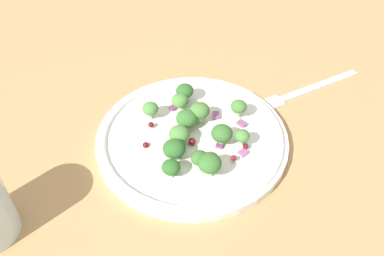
# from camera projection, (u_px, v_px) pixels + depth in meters

# --- Properties ---
(ground_plane) EXTENTS (1.80, 1.80, 0.02)m
(ground_plane) POSITION_uv_depth(u_px,v_px,m) (203.00, 139.00, 0.59)
(ground_plane) COLOR tan
(plate) EXTENTS (0.26, 0.26, 0.02)m
(plate) POSITION_uv_depth(u_px,v_px,m) (192.00, 138.00, 0.57)
(plate) COLOR white
(plate) RESTS_ON ground_plane
(dressing_pool) EXTENTS (0.15, 0.15, 0.00)m
(dressing_pool) POSITION_uv_depth(u_px,v_px,m) (192.00, 135.00, 0.57)
(dressing_pool) COLOR white
(dressing_pool) RESTS_ON plate
(broccoli_floret_0) EXTENTS (0.03, 0.03, 0.03)m
(broccoli_floret_0) POSITION_uv_depth(u_px,v_px,m) (222.00, 134.00, 0.54)
(broccoli_floret_0) COLOR #8EB77A
(broccoli_floret_0) RESTS_ON plate
(broccoli_floret_1) EXTENTS (0.02, 0.02, 0.02)m
(broccoli_floret_1) POSITION_uv_depth(u_px,v_px,m) (242.00, 136.00, 0.54)
(broccoli_floret_1) COLOR #8EB77A
(broccoli_floret_1) RESTS_ON plate
(broccoli_floret_2) EXTENTS (0.02, 0.02, 0.02)m
(broccoli_floret_2) POSITION_uv_depth(u_px,v_px,m) (199.00, 158.00, 0.52)
(broccoli_floret_2) COLOR #9EC684
(broccoli_floret_2) RESTS_ON plate
(broccoli_floret_3) EXTENTS (0.02, 0.02, 0.02)m
(broccoli_floret_3) POSITION_uv_depth(u_px,v_px,m) (180.00, 101.00, 0.60)
(broccoli_floret_3) COLOR #ADD18E
(broccoli_floret_3) RESTS_ON plate
(broccoli_floret_4) EXTENTS (0.03, 0.03, 0.03)m
(broccoli_floret_4) POSITION_uv_depth(u_px,v_px,m) (179.00, 134.00, 0.54)
(broccoli_floret_4) COLOR #ADD18E
(broccoli_floret_4) RESTS_ON plate
(broccoli_floret_5) EXTENTS (0.03, 0.03, 0.03)m
(broccoli_floret_5) POSITION_uv_depth(u_px,v_px,m) (200.00, 111.00, 0.57)
(broccoli_floret_5) COLOR #ADD18E
(broccoli_floret_5) RESTS_ON plate
(broccoli_floret_6) EXTENTS (0.02, 0.02, 0.02)m
(broccoli_floret_6) POSITION_uv_depth(u_px,v_px,m) (171.00, 168.00, 0.51)
(broccoli_floret_6) COLOR #9EC684
(broccoli_floret_6) RESTS_ON plate
(broccoli_floret_7) EXTENTS (0.03, 0.03, 0.03)m
(broccoli_floret_7) POSITION_uv_depth(u_px,v_px,m) (188.00, 90.00, 0.61)
(broccoli_floret_7) COLOR #ADD18E
(broccoli_floret_7) RESTS_ON plate
(broccoli_floret_8) EXTENTS (0.03, 0.03, 0.03)m
(broccoli_floret_8) POSITION_uv_depth(u_px,v_px,m) (174.00, 149.00, 0.53)
(broccoli_floret_8) COLOR #8EB77A
(broccoli_floret_8) RESTS_ON plate
(broccoli_floret_9) EXTENTS (0.03, 0.03, 0.03)m
(broccoli_floret_9) POSITION_uv_depth(u_px,v_px,m) (210.00, 164.00, 0.50)
(broccoli_floret_9) COLOR #ADD18E
(broccoli_floret_9) RESTS_ON plate
(broccoli_floret_10) EXTENTS (0.02, 0.02, 0.02)m
(broccoli_floret_10) POSITION_uv_depth(u_px,v_px,m) (240.00, 109.00, 0.58)
(broccoli_floret_10) COLOR #9EC684
(broccoli_floret_10) RESTS_ON plate
(broccoli_floret_11) EXTENTS (0.03, 0.03, 0.03)m
(broccoli_floret_11) POSITION_uv_depth(u_px,v_px,m) (187.00, 119.00, 0.57)
(broccoli_floret_11) COLOR #ADD18E
(broccoli_floret_11) RESTS_ON plate
(broccoli_floret_12) EXTENTS (0.02, 0.02, 0.02)m
(broccoli_floret_12) POSITION_uv_depth(u_px,v_px,m) (150.00, 109.00, 0.58)
(broccoli_floret_12) COLOR #8EB77A
(broccoli_floret_12) RESTS_ON plate
(cranberry_0) EXTENTS (0.01, 0.01, 0.01)m
(cranberry_0) POSITION_uv_depth(u_px,v_px,m) (246.00, 146.00, 0.55)
(cranberry_0) COLOR maroon
(cranberry_0) RESTS_ON plate
(cranberry_1) EXTENTS (0.01, 0.01, 0.01)m
(cranberry_1) POSITION_uv_depth(u_px,v_px,m) (151.00, 125.00, 0.57)
(cranberry_1) COLOR maroon
(cranberry_1) RESTS_ON plate
(cranberry_2) EXTENTS (0.01, 0.01, 0.01)m
(cranberry_2) POSITION_uv_depth(u_px,v_px,m) (192.00, 141.00, 0.55)
(cranberry_2) COLOR maroon
(cranberry_2) RESTS_ON plate
(cranberry_3) EXTENTS (0.01, 0.01, 0.01)m
(cranberry_3) POSITION_uv_depth(u_px,v_px,m) (234.00, 158.00, 0.53)
(cranberry_3) COLOR maroon
(cranberry_3) RESTS_ON plate
(cranberry_4) EXTENTS (0.01, 0.01, 0.01)m
(cranberry_4) POSITION_uv_depth(u_px,v_px,m) (195.00, 115.00, 0.59)
(cranberry_4) COLOR maroon
(cranberry_4) RESTS_ON plate
(cranberry_5) EXTENTS (0.01, 0.01, 0.01)m
(cranberry_5) POSITION_uv_depth(u_px,v_px,m) (146.00, 145.00, 0.55)
(cranberry_5) COLOR maroon
(cranberry_5) RESTS_ON plate
(onion_bit_0) EXTENTS (0.01, 0.02, 0.00)m
(onion_bit_0) POSITION_uv_depth(u_px,v_px,m) (216.00, 115.00, 0.59)
(onion_bit_0) COLOR #934C84
(onion_bit_0) RESTS_ON plate
(onion_bit_1) EXTENTS (0.01, 0.01, 0.00)m
(onion_bit_1) POSITION_uv_depth(u_px,v_px,m) (243.00, 153.00, 0.54)
(onion_bit_1) COLOR #A35B93
(onion_bit_1) RESTS_ON plate
(onion_bit_2) EXTENTS (0.02, 0.01, 0.00)m
(onion_bit_2) POSITION_uv_depth(u_px,v_px,m) (175.00, 107.00, 0.60)
(onion_bit_2) COLOR #843D75
(onion_bit_2) RESTS_ON plate
(onion_bit_3) EXTENTS (0.02, 0.02, 0.00)m
(onion_bit_3) POSITION_uv_depth(u_px,v_px,m) (220.00, 144.00, 0.55)
(onion_bit_3) COLOR #843D75
(onion_bit_3) RESTS_ON plate
(onion_bit_4) EXTENTS (0.01, 0.01, 0.00)m
(onion_bit_4) POSITION_uv_depth(u_px,v_px,m) (242.00, 124.00, 0.58)
(onion_bit_4) COLOR #934C84
(onion_bit_4) RESTS_ON plate
(fork) EXTENTS (0.19, 0.03, 0.01)m
(fork) POSITION_uv_depth(u_px,v_px,m) (304.00, 90.00, 0.65)
(fork) COLOR silver
(fork) RESTS_ON ground_plane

